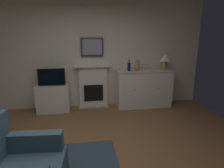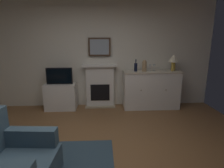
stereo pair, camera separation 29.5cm
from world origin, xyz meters
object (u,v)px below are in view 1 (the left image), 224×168
at_px(framed_picture, 92,47).
at_px(table_lamp, 165,59).
at_px(fireplace_unit, 93,86).
at_px(tv_set, 52,77).
at_px(wine_glass_center, 147,66).
at_px(vase_decorative, 137,65).
at_px(sideboard_cabinet, 144,89).
at_px(wine_glass_left, 143,66).
at_px(wine_bottle, 129,67).
at_px(tv_cabinet, 53,98).

relative_size(framed_picture, table_lamp, 1.38).
height_order(fireplace_unit, tv_set, fireplace_unit).
distance_m(wine_glass_center, vase_decorative, 0.25).
bearing_deg(sideboard_cabinet, wine_glass_left, -140.03).
bearing_deg(tv_set, fireplace_unit, 10.77).
bearing_deg(vase_decorative, sideboard_cabinet, 13.59).
xyz_separation_m(framed_picture, sideboard_cabinet, (1.29, -0.22, -1.05)).
height_order(vase_decorative, tv_set, vase_decorative).
relative_size(table_lamp, wine_bottle, 1.38).
xyz_separation_m(wine_glass_left, tv_set, (-2.20, 0.05, -0.22)).
height_order(sideboard_cabinet, table_lamp, table_lamp).
bearing_deg(fireplace_unit, tv_cabinet, -170.55).
xyz_separation_m(fireplace_unit, tv_set, (-0.98, -0.19, 0.30)).
bearing_deg(wine_glass_left, fireplace_unit, 169.10).
bearing_deg(wine_glass_left, wine_bottle, 175.65).
distance_m(sideboard_cabinet, wine_glass_left, 0.60).
relative_size(fireplace_unit, table_lamp, 2.75).
bearing_deg(tv_cabinet, wine_glass_center, -0.81).
xyz_separation_m(framed_picture, wine_bottle, (0.88, -0.25, -0.47)).
bearing_deg(framed_picture, sideboard_cabinet, -9.79).
relative_size(fireplace_unit, tv_set, 1.77).
bearing_deg(fireplace_unit, wine_glass_left, -10.90).
xyz_separation_m(sideboard_cabinet, vase_decorative, (-0.21, -0.05, 0.61)).
bearing_deg(table_lamp, sideboard_cabinet, -180.00).
relative_size(framed_picture, wine_glass_left, 3.33).
xyz_separation_m(wine_glass_left, tv_cabinet, (-2.20, 0.07, -0.75)).
height_order(sideboard_cabinet, tv_set, tv_set).
xyz_separation_m(wine_glass_left, vase_decorative, (-0.14, 0.01, 0.02)).
relative_size(framed_picture, tv_set, 0.89).
height_order(framed_picture, wine_glass_center, framed_picture).
xyz_separation_m(framed_picture, wine_glass_center, (1.33, -0.24, -0.45)).
relative_size(wine_glass_left, wine_glass_center, 1.00).
bearing_deg(framed_picture, vase_decorative, -14.13).
bearing_deg(tv_cabinet, vase_decorative, -1.81).
bearing_deg(wine_glass_center, wine_glass_left, -159.86).
bearing_deg(framed_picture, tv_cabinet, -167.99).
bearing_deg(wine_glass_center, fireplace_unit, 171.67).
relative_size(tv_cabinet, tv_set, 1.21).
xyz_separation_m(framed_picture, tv_set, (-0.98, -0.23, -0.68)).
bearing_deg(sideboard_cabinet, framed_picture, 170.21).
bearing_deg(table_lamp, framed_picture, 173.00).
height_order(wine_glass_center, tv_set, wine_glass_center).
bearing_deg(wine_glass_center, framed_picture, 169.78).
bearing_deg(tv_set, vase_decorative, -1.16).
relative_size(framed_picture, wine_glass_center, 3.33).
distance_m(wine_glass_left, tv_cabinet, 2.32).
height_order(framed_picture, wine_bottle, framed_picture).
relative_size(framed_picture, vase_decorative, 1.96).
distance_m(wine_bottle, wine_glass_center, 0.45).
height_order(sideboard_cabinet, wine_glass_left, wine_glass_left).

